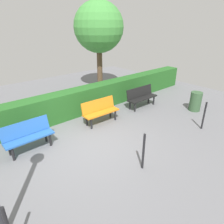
% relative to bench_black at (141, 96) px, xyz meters
% --- Properties ---
extents(ground_plane, '(16.85, 16.85, 0.00)m').
position_rel_bench_black_xyz_m(ground_plane, '(3.48, 0.94, -0.48)').
color(ground_plane, slate).
extents(bench_black, '(1.51, 0.49, 0.86)m').
position_rel_bench_black_xyz_m(bench_black, '(0.00, 0.00, 0.00)').
color(bench_black, black).
rests_on(bench_black, ground_plane).
extents(bench_orange, '(1.40, 0.51, 0.86)m').
position_rel_bench_black_xyz_m(bench_orange, '(2.28, 0.01, -0.00)').
color(bench_orange, orange).
rests_on(bench_orange, ground_plane).
extents(bench_blue, '(1.37, 0.49, 0.86)m').
position_rel_bench_black_xyz_m(bench_blue, '(4.91, 0.04, -0.00)').
color(bench_blue, blue).
rests_on(bench_blue, ground_plane).
extents(hedge_row, '(12.85, 0.65, 1.03)m').
position_rel_bench_black_xyz_m(hedge_row, '(2.40, -1.17, 0.03)').
color(hedge_row, '#266023').
rests_on(hedge_row, ground_plane).
extents(tree_near, '(2.50, 2.50, 4.44)m').
position_rel_bench_black_xyz_m(tree_near, '(-0.28, -3.28, 2.68)').
color(tree_near, brown).
rests_on(tree_near, ground_plane).
extents(railing_post_near, '(0.06, 0.06, 1.00)m').
position_rel_bench_black_xyz_m(railing_post_near, '(-0.08, 2.75, 0.02)').
color(railing_post_near, black).
rests_on(railing_post_near, ground_plane).
extents(railing_post_mid, '(0.06, 0.06, 1.00)m').
position_rel_bench_black_xyz_m(railing_post_mid, '(3.05, 2.75, 0.02)').
color(railing_post_mid, black).
rests_on(railing_post_mid, ground_plane).
extents(trash_bin, '(0.46, 0.46, 0.80)m').
position_rel_bench_black_xyz_m(trash_bin, '(-1.39, 1.77, -0.08)').
color(trash_bin, '#385938').
rests_on(trash_bin, ground_plane).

